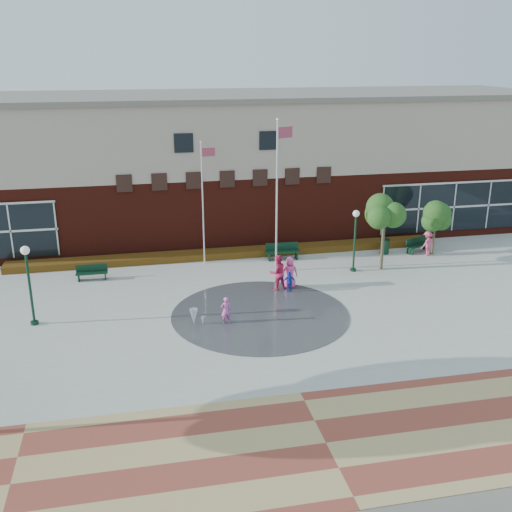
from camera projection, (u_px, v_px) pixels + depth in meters
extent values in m
plane|color=#666056|center=(275.00, 343.00, 25.51)|extent=(120.00, 120.00, 0.00)
cube|color=#A8A8A0|center=(256.00, 306.00, 29.21)|extent=(46.00, 18.00, 0.01)
cube|color=brown|center=(326.00, 443.00, 19.03)|extent=(46.00, 6.00, 0.01)
cylinder|color=#383A3D|center=(260.00, 315.00, 28.29)|extent=(8.40, 8.40, 0.01)
cube|color=#54170E|center=(216.00, 198.00, 40.98)|extent=(44.00, 10.00, 4.50)
cube|color=tan|center=(215.00, 132.00, 39.52)|extent=(44.00, 10.00, 4.50)
cube|color=slate|center=(214.00, 96.00, 38.77)|extent=(44.40, 10.40, 0.30)
cube|color=black|center=(453.00, 207.00, 39.25)|extent=(10.00, 0.12, 3.19)
cube|color=black|center=(184.00, 143.00, 34.38)|extent=(1.10, 0.10, 1.10)
cube|color=black|center=(268.00, 140.00, 35.33)|extent=(1.10, 0.10, 1.10)
cube|color=maroon|center=(231.00, 257.00, 36.25)|extent=(26.00, 1.20, 0.40)
cylinder|color=silver|center=(203.00, 205.00, 33.92)|extent=(0.09, 0.09, 7.02)
sphere|color=silver|center=(201.00, 142.00, 32.77)|extent=(0.14, 0.14, 0.14)
cube|color=#A4394F|center=(208.00, 152.00, 33.05)|extent=(0.77, 0.08, 0.47)
cylinder|color=silver|center=(277.00, 199.00, 32.52)|extent=(0.11, 0.11, 8.37)
sphere|color=silver|center=(278.00, 119.00, 31.14)|extent=(0.17, 0.17, 0.17)
cube|color=#A4394F|center=(285.00, 132.00, 31.61)|extent=(0.91, 0.37, 0.59)
cylinder|color=#0F311E|center=(30.00, 290.00, 26.73)|extent=(0.12, 0.12, 3.39)
cylinder|color=#0F311E|center=(35.00, 323.00, 27.26)|extent=(0.36, 0.36, 0.16)
sphere|color=silver|center=(25.00, 250.00, 26.12)|extent=(0.40, 0.40, 0.40)
cylinder|color=#0F311E|center=(354.00, 244.00, 33.32)|extent=(0.11, 0.11, 3.21)
cylinder|color=#0F311E|center=(353.00, 270.00, 33.82)|extent=(0.34, 0.34, 0.15)
sphere|color=silver|center=(356.00, 214.00, 32.74)|extent=(0.38, 0.38, 0.38)
cube|color=#0F311E|center=(92.00, 273.00, 32.39)|extent=(1.68, 0.48, 0.06)
cube|color=#0F311E|center=(92.00, 268.00, 32.51)|extent=(1.68, 0.06, 0.42)
cube|color=#0F311E|center=(283.00, 252.00, 35.53)|extent=(2.02, 0.61, 0.07)
cube|color=#0F311E|center=(282.00, 247.00, 35.68)|extent=(2.00, 0.11, 0.50)
cube|color=#0F311E|center=(418.00, 245.00, 36.88)|extent=(1.83, 1.19, 0.06)
cube|color=#0F311E|center=(416.00, 241.00, 36.97)|extent=(1.64, 0.79, 0.45)
cylinder|color=#0F311E|center=(385.00, 247.00, 36.60)|extent=(0.54, 0.54, 0.89)
cylinder|color=black|center=(385.00, 240.00, 36.45)|extent=(0.57, 0.57, 0.05)
cylinder|color=#413726|center=(382.00, 247.00, 33.73)|extent=(0.18, 0.18, 2.65)
cylinder|color=#413726|center=(433.00, 238.00, 36.28)|extent=(0.19, 0.19, 2.15)
cone|color=white|center=(194.00, 325.00, 27.24)|extent=(0.38, 0.38, 0.74)
cone|color=white|center=(203.00, 325.00, 27.19)|extent=(0.18, 0.18, 0.40)
imported|color=#DE5BB7|center=(226.00, 310.00, 27.18)|extent=(0.52, 0.38, 1.30)
imported|color=#D22457|center=(277.00, 272.00, 30.94)|extent=(1.03, 0.86, 1.91)
imported|color=#EA4A95|center=(290.00, 273.00, 31.22)|extent=(0.93, 0.71, 1.70)
imported|color=#1A35BC|center=(289.00, 282.00, 30.71)|extent=(0.69, 0.33, 1.13)
imported|color=#D64B73|center=(428.00, 243.00, 36.17)|extent=(1.15, 0.93, 1.55)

